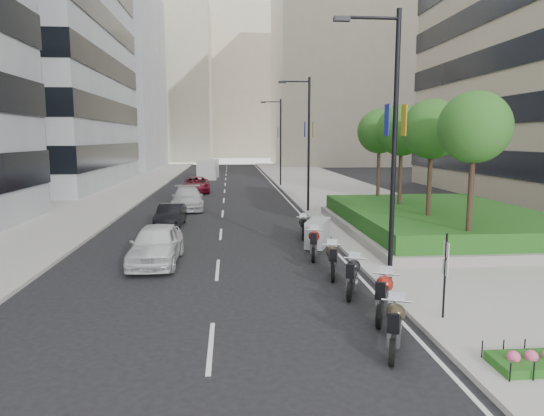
{
  "coord_description": "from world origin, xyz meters",
  "views": [
    {
      "loc": [
        -0.98,
        -14.27,
        5.03
      ],
      "look_at": [
        0.84,
        6.6,
        2.0
      ],
      "focal_mm": 32.0,
      "sensor_mm": 36.0,
      "label": 1
    }
  ],
  "objects": [
    {
      "name": "motorcycle_0",
      "position": [
        2.88,
        -3.58,
        0.58
      ],
      "size": [
        1.02,
        2.06,
        1.09
      ],
      "rotation": [
        0.0,
        0.0,
        1.18
      ],
      "color": "black",
      "rests_on": "ground"
    },
    {
      "name": "lane_centre",
      "position": [
        -1.5,
        30.0,
        0.01
      ],
      "size": [
        0.12,
        100.0,
        0.01
      ],
      "primitive_type": "cube",
      "color": "silver",
      "rests_on": "ground"
    },
    {
      "name": "car_b",
      "position": [
        -4.39,
        13.51,
        0.64
      ],
      "size": [
        1.52,
        3.93,
        1.28
      ],
      "primitive_type": "imported",
      "rotation": [
        0.0,
        0.0,
        -0.04
      ],
      "color": "black",
      "rests_on": "ground"
    },
    {
      "name": "motorcycle_3",
      "position": [
        2.74,
        2.83,
        0.58
      ],
      "size": [
        0.72,
        2.15,
        1.08
      ],
      "rotation": [
        0.0,
        0.0,
        1.39
      ],
      "color": "black",
      "rests_on": "ground"
    },
    {
      "name": "delivery_van",
      "position": [
        -3.67,
        46.61,
        1.09
      ],
      "size": [
        2.56,
        5.73,
        2.34
      ],
      "rotation": [
        0.0,
        0.0,
        -0.08
      ],
      "color": "#B8B8BA",
      "rests_on": "ground"
    },
    {
      "name": "building_cream_right",
      "position": [
        22.0,
        80.0,
        18.0
      ],
      "size": [
        28.0,
        24.0,
        36.0
      ],
      "primitive_type": "cube",
      "color": "#B7AD93",
      "rests_on": "ground"
    },
    {
      "name": "building_grey_far",
      "position": [
        -24.0,
        70.0,
        15.0
      ],
      "size": [
        22.0,
        26.0,
        30.0
      ],
      "primitive_type": "cube",
      "color": "gray",
      "rests_on": "ground"
    },
    {
      "name": "motorcycle_1",
      "position": [
        3.3,
        -1.42,
        0.61
      ],
      "size": [
        1.12,
        2.14,
        1.14
      ],
      "rotation": [
        0.0,
        0.0,
        1.15
      ],
      "color": "black",
      "rests_on": "ground"
    },
    {
      "name": "lamp_post_1",
      "position": [
        4.14,
        18.0,
        5.07
      ],
      "size": [
        2.34,
        0.45,
        9.0
      ],
      "color": "black",
      "rests_on": "ground"
    },
    {
      "name": "motorcycle_4",
      "position": [
        2.54,
        5.6,
        0.59
      ],
      "size": [
        0.76,
        2.21,
        1.11
      ],
      "rotation": [
        0.0,
        0.0,
        1.37
      ],
      "color": "black",
      "rests_on": "ground"
    },
    {
      "name": "motorcycle_2",
      "position": [
        2.96,
        0.73,
        0.57
      ],
      "size": [
        0.97,
        2.06,
        1.07
      ],
      "rotation": [
        0.0,
        0.0,
        1.21
      ],
      "color": "black",
      "rests_on": "ground"
    },
    {
      "name": "sidewalk_right",
      "position": [
        9.0,
        30.0,
        0.07
      ],
      "size": [
        10.0,
        100.0,
        0.15
      ],
      "primitive_type": "cube",
      "color": "#9E9B93",
      "rests_on": "ground"
    },
    {
      "name": "building_cream_centre",
      "position": [
        2.0,
        120.0,
        19.0
      ],
      "size": [
        30.0,
        24.0,
        38.0
      ],
      "primitive_type": "cube",
      "color": "#B7AD93",
      "rests_on": "ground"
    },
    {
      "name": "tree_1",
      "position": [
        8.5,
        8.0,
        5.42
      ],
      "size": [
        2.8,
        2.8,
        6.3
      ],
      "color": "#332319",
      "rests_on": "planter"
    },
    {
      "name": "hedge",
      "position": [
        10.0,
        10.0,
        0.95
      ],
      "size": [
        9.4,
        13.4,
        0.8
      ],
      "primitive_type": "cube",
      "color": "#204313",
      "rests_on": "planter"
    },
    {
      "name": "lamp_post_2",
      "position": [
        4.14,
        36.0,
        5.07
      ],
      "size": [
        2.34,
        0.45,
        9.0
      ],
      "color": "black",
      "rests_on": "ground"
    },
    {
      "name": "tree_2",
      "position": [
        8.5,
        12.0,
        5.42
      ],
      "size": [
        2.8,
        2.8,
        6.3
      ],
      "color": "#332319",
      "rests_on": "planter"
    },
    {
      "name": "lamp_post_0",
      "position": [
        4.14,
        1.0,
        5.07
      ],
      "size": [
        2.34,
        0.45,
        9.0
      ],
      "color": "black",
      "rests_on": "ground"
    },
    {
      "name": "car_c",
      "position": [
        -4.02,
        20.38,
        0.78
      ],
      "size": [
        2.6,
        5.54,
        1.56
      ],
      "primitive_type": "imported",
      "rotation": [
        0.0,
        0.0,
        0.08
      ],
      "color": "#ACACAE",
      "rests_on": "ground"
    },
    {
      "name": "tree_3",
      "position": [
        8.5,
        16.0,
        5.42
      ],
      "size": [
        2.8,
        2.8,
        6.3
      ],
      "color": "#332319",
      "rests_on": "planter"
    },
    {
      "name": "planter",
      "position": [
        10.0,
        10.0,
        0.35
      ],
      "size": [
        10.0,
        14.0,
        0.4
      ],
      "primitive_type": "cube",
      "color": "gray",
      "rests_on": "sidewalk_right"
    },
    {
      "name": "tree_0",
      "position": [
        8.5,
        4.0,
        5.42
      ],
      "size": [
        2.8,
        2.8,
        6.3
      ],
      "color": "#332319",
      "rests_on": "planter"
    },
    {
      "name": "car_d",
      "position": [
        -4.1,
        31.19,
        0.72
      ],
      "size": [
        2.73,
        5.36,
        1.45
      ],
      "primitive_type": "imported",
      "rotation": [
        0.0,
        0.0,
        0.06
      ],
      "color": "maroon",
      "rests_on": "ground"
    },
    {
      "name": "ground",
      "position": [
        0.0,
        0.0,
        0.0
      ],
      "size": [
        160.0,
        160.0,
        0.0
      ],
      "primitive_type": "plane",
      "color": "black",
      "rests_on": "ground"
    },
    {
      "name": "lane_edge",
      "position": [
        3.7,
        30.0,
        0.01
      ],
      "size": [
        0.12,
        100.0,
        0.01
      ],
      "primitive_type": "cube",
      "color": "silver",
      "rests_on": "ground"
    },
    {
      "name": "building_cream_left",
      "position": [
        -18.0,
        100.0,
        17.0
      ],
      "size": [
        26.0,
        24.0,
        34.0
      ],
      "primitive_type": "cube",
      "color": "#B7AD93",
      "rests_on": "ground"
    },
    {
      "name": "sidewalk_left",
      "position": [
        -12.0,
        30.0,
        0.07
      ],
      "size": [
        8.0,
        100.0,
        0.15
      ],
      "primitive_type": "cube",
      "color": "#9E9B93",
      "rests_on": "ground"
    },
    {
      "name": "flower_bed",
      "position": [
        5.6,
        -5.0,
        0.25
      ],
      "size": [
        2.0,
        1.0,
        0.2
      ],
      "primitive_type": "cube",
      "color": "#204313",
      "rests_on": "sidewalk_right"
    },
    {
      "name": "car_a",
      "position": [
        -3.98,
        5.14,
        0.79
      ],
      "size": [
        1.94,
        4.67,
        1.58
      ],
      "primitive_type": "imported",
      "rotation": [
        0.0,
        0.0,
        -0.02
      ],
      "color": "silver",
      "rests_on": "ground"
    },
    {
      "name": "motorcycle_6",
      "position": [
        2.71,
        9.79,
        0.54
      ],
      "size": [
        0.67,
        2.01,
        1.0
      ],
      "rotation": [
        0.0,
        0.0,
        1.43
      ],
      "color": "black",
      "rests_on": "ground"
    },
    {
      "name": "motorcycle_5",
      "position": [
        3.09,
        7.7,
        0.63
      ],
      "size": [
        1.54,
        2.23,
        1.25
      ],
      "rotation": [
        0.0,
        0.0,
        1.19
      ],
      "color": "black",
      "rests_on": "ground"
    },
    {
      "name": "parking_sign",
      "position": [
        4.8,
        -2.0,
        1.46
      ],
      "size": [
        0.06,
        0.32,
        2.5
      ],
      "color": "black",
      "rests_on": "ground"
    }
  ]
}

